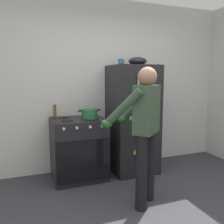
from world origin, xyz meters
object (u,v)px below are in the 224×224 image
(person_cook, at_px, (143,124))
(mixing_bowl, at_px, (138,61))
(red_pot, at_px, (89,114))
(coffee_mug, at_px, (121,62))
(stove_range, at_px, (79,149))
(pepper_mill, at_px, (55,111))
(refrigerator, at_px, (132,119))

(person_cook, xyz_separation_m, mixing_bowl, (0.42, 1.00, 0.77))
(person_cook, relative_size, red_pot, 4.83)
(coffee_mug, bearing_deg, person_cook, -98.58)
(stove_range, height_order, pepper_mill, pepper_mill)
(pepper_mill, bearing_deg, person_cook, -55.27)
(person_cook, bearing_deg, stove_range, 118.24)
(mixing_bowl, bearing_deg, stove_range, -179.37)
(red_pot, height_order, coffee_mug, coffee_mug)
(pepper_mill, relative_size, mixing_bowl, 0.69)
(pepper_mill, bearing_deg, refrigerator, -9.74)
(coffee_mug, distance_m, mixing_bowl, 0.26)
(pepper_mill, bearing_deg, red_pot, -28.52)
(refrigerator, height_order, mixing_bowl, mixing_bowl)
(refrigerator, xyz_separation_m, person_cook, (-0.34, -1.00, 0.12))
(stove_range, relative_size, red_pot, 2.70)
(refrigerator, xyz_separation_m, pepper_mill, (-1.17, 0.20, 0.16))
(refrigerator, distance_m, mixing_bowl, 0.90)
(person_cook, height_order, mixing_bowl, mixing_bowl)
(person_cook, distance_m, red_pot, 1.02)
(pepper_mill, bearing_deg, mixing_bowl, -9.11)
(coffee_mug, distance_m, pepper_mill, 1.23)
(stove_range, distance_m, person_cook, 1.23)
(mixing_bowl, bearing_deg, refrigerator, -179.78)
(person_cook, xyz_separation_m, coffee_mug, (0.16, 1.05, 0.76))
(coffee_mug, xyz_separation_m, mixing_bowl, (0.26, -0.05, 0.02))
(refrigerator, bearing_deg, coffee_mug, 164.16)
(refrigerator, bearing_deg, stove_range, -179.34)
(stove_range, relative_size, pepper_mill, 4.65)
(refrigerator, relative_size, red_pot, 5.03)
(red_pot, xyz_separation_m, pepper_mill, (-0.46, 0.25, 0.03))
(coffee_mug, relative_size, pepper_mill, 0.58)
(coffee_mug, relative_size, mixing_bowl, 0.40)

